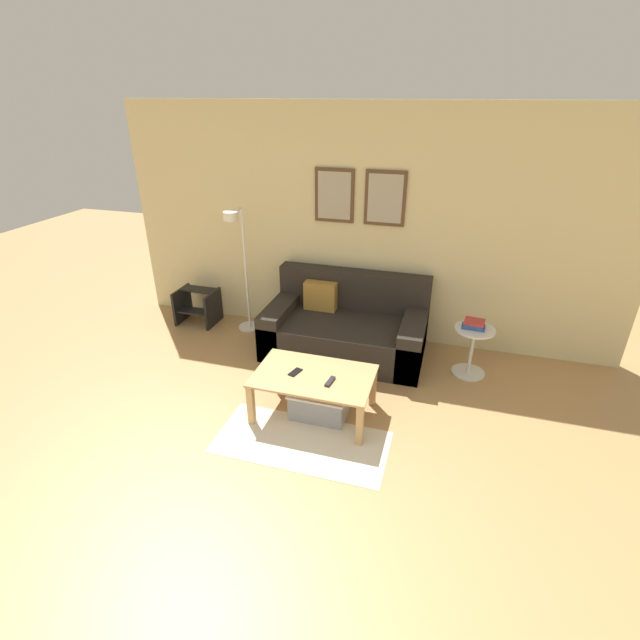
% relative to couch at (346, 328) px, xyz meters
% --- Properties ---
extents(ground_plane, '(16.00, 16.00, 0.00)m').
position_rel_couch_xyz_m(ground_plane, '(0.06, -3.03, -0.28)').
color(ground_plane, tan).
extents(wall_back, '(5.60, 0.09, 2.55)m').
position_rel_couch_xyz_m(wall_back, '(0.06, 0.49, 1.00)').
color(wall_back, beige).
rests_on(wall_back, ground_plane).
extents(area_rug, '(1.43, 0.68, 0.01)m').
position_rel_couch_xyz_m(area_rug, '(0.02, -1.60, -0.27)').
color(area_rug, beige).
rests_on(area_rug, ground_plane).
extents(couch, '(1.71, 0.95, 0.83)m').
position_rel_couch_xyz_m(couch, '(0.00, 0.00, 0.00)').
color(couch, '#28231E').
rests_on(couch, ground_plane).
extents(coffee_table, '(1.03, 0.65, 0.41)m').
position_rel_couch_xyz_m(coffee_table, '(0.00, -1.19, 0.07)').
color(coffee_table, tan).
rests_on(coffee_table, ground_plane).
extents(storage_bin, '(0.51, 0.46, 0.26)m').
position_rel_couch_xyz_m(storage_bin, '(0.06, -1.15, -0.15)').
color(storage_bin, gray).
rests_on(storage_bin, ground_plane).
extents(floor_lamp, '(0.28, 0.48, 1.49)m').
position_rel_couch_xyz_m(floor_lamp, '(-1.26, 0.08, 0.55)').
color(floor_lamp, white).
rests_on(floor_lamp, ground_plane).
extents(side_table, '(0.40, 0.40, 0.52)m').
position_rel_couch_xyz_m(side_table, '(1.33, -0.10, 0.03)').
color(side_table, silver).
rests_on(side_table, ground_plane).
extents(book_stack, '(0.23, 0.18, 0.08)m').
position_rel_couch_xyz_m(book_stack, '(1.31, -0.09, 0.28)').
color(book_stack, '#335199').
rests_on(book_stack, side_table).
extents(remote_control, '(0.06, 0.15, 0.02)m').
position_rel_couch_xyz_m(remote_control, '(0.17, -1.27, 0.14)').
color(remote_control, '#232328').
rests_on(remote_control, coffee_table).
extents(cell_phone, '(0.10, 0.15, 0.01)m').
position_rel_couch_xyz_m(cell_phone, '(-0.16, -1.21, 0.13)').
color(cell_phone, black).
rests_on(cell_phone, coffee_table).
extents(step_stool, '(0.47, 0.40, 0.42)m').
position_rel_couch_xyz_m(step_stool, '(-1.94, 0.16, -0.05)').
color(step_stool, black).
rests_on(step_stool, ground_plane).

